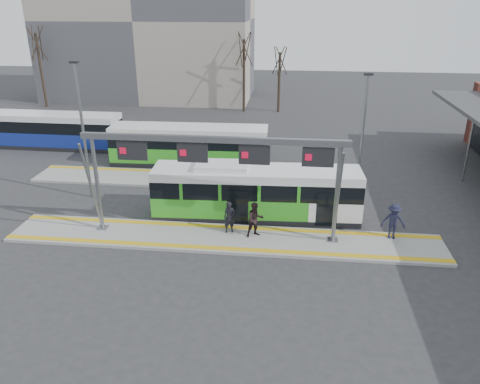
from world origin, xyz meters
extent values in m
plane|color=#2D2D30|center=(0.00, 0.00, 0.00)|extent=(120.00, 120.00, 0.00)
cube|color=gray|center=(0.00, 0.00, 0.07)|extent=(22.00, 3.00, 0.15)
cube|color=gray|center=(-4.00, 8.00, 0.07)|extent=(20.00, 3.00, 0.15)
cube|color=gold|center=(0.00, 1.15, 0.16)|extent=(22.00, 0.35, 0.02)
cube|color=gold|center=(0.00, -1.15, 0.16)|extent=(22.00, 0.35, 0.02)
cube|color=gold|center=(-4.00, 9.15, 0.16)|extent=(20.00, 0.35, 0.02)
cylinder|color=slate|center=(-6.50, 0.30, 2.67)|extent=(0.20, 0.20, 5.05)
cube|color=slate|center=(-6.50, 0.30, 0.18)|extent=(0.50, 0.50, 0.06)
cylinder|color=slate|center=(-6.50, -0.40, 2.67)|extent=(0.12, 1.46, 4.90)
cylinder|color=slate|center=(5.50, 0.30, 2.67)|extent=(0.20, 0.20, 5.05)
cube|color=slate|center=(5.50, 0.30, 0.18)|extent=(0.50, 0.50, 0.06)
cylinder|color=slate|center=(5.50, -0.40, 2.67)|extent=(0.12, 1.46, 4.90)
cube|color=slate|center=(-0.50, 0.30, 5.20)|extent=(13.00, 0.25, 0.30)
cube|color=black|center=(-4.50, 0.30, 4.50)|extent=(1.50, 0.12, 0.95)
cube|color=red|center=(-4.95, 0.23, 4.50)|extent=(0.32, 0.02, 0.32)
cube|color=black|center=(-1.50, 0.30, 4.50)|extent=(1.50, 0.12, 0.95)
cube|color=red|center=(-1.95, 0.23, 4.50)|extent=(0.32, 0.02, 0.32)
cube|color=black|center=(1.50, 0.30, 4.50)|extent=(1.50, 0.12, 0.95)
cube|color=red|center=(1.05, 0.23, 4.50)|extent=(0.32, 0.02, 0.32)
cube|color=black|center=(4.50, 0.30, 4.50)|extent=(1.50, 0.12, 0.95)
cube|color=red|center=(4.05, 0.23, 4.50)|extent=(0.32, 0.02, 0.32)
cylinder|color=slate|center=(14.80, 10.00, 2.15)|extent=(0.14, 0.14, 4.30)
cube|color=#A6988A|center=(-14.00, 36.00, 9.00)|extent=(24.00, 12.00, 18.00)
cube|color=black|center=(1.42, 2.93, 0.17)|extent=(11.42, 2.89, 0.33)
cube|color=green|center=(1.42, 2.93, 0.87)|extent=(11.42, 2.89, 1.09)
cube|color=black|center=(1.42, 2.93, 1.89)|extent=(11.42, 2.82, 0.94)
cube|color=white|center=(1.42, 2.93, 2.60)|extent=(11.42, 2.89, 0.47)
cube|color=orange|center=(7.07, 3.17, 2.50)|extent=(0.12, 1.69, 0.26)
cube|color=white|center=(-0.47, 2.85, 2.97)|extent=(2.90, 1.81, 0.28)
cylinder|color=black|center=(-2.50, 1.71, 0.47)|extent=(0.96, 0.32, 0.94)
cylinder|color=black|center=(-2.59, 3.81, 0.47)|extent=(0.96, 0.32, 0.94)
cylinder|color=black|center=(4.86, 2.02, 0.47)|extent=(0.96, 0.32, 0.94)
cylinder|color=black|center=(4.77, 4.13, 0.47)|extent=(0.96, 0.32, 0.94)
cube|color=black|center=(-4.15, 11.32, 0.17)|extent=(11.41, 2.70, 0.33)
cube|color=green|center=(-4.15, 11.32, 0.88)|extent=(11.41, 2.70, 1.09)
cube|color=black|center=(-4.15, 11.32, 1.89)|extent=(11.41, 2.62, 0.95)
cube|color=white|center=(-4.15, 11.32, 2.60)|extent=(11.41, 2.70, 0.47)
cylinder|color=black|center=(-8.10, 10.17, 0.47)|extent=(0.95, 0.31, 0.95)
cylinder|color=black|center=(-8.15, 12.28, 0.47)|extent=(0.95, 0.31, 0.95)
cylinder|color=black|center=(-0.72, 10.35, 0.47)|extent=(0.95, 0.31, 0.95)
cylinder|color=black|center=(-0.77, 12.47, 0.47)|extent=(0.95, 0.31, 0.95)
cube|color=black|center=(-15.92, 14.20, 0.16)|extent=(10.74, 2.53, 0.33)
cube|color=navy|center=(-15.92, 14.20, 0.86)|extent=(10.74, 2.53, 1.07)
cube|color=black|center=(-15.92, 14.20, 1.86)|extent=(10.74, 2.46, 0.93)
cube|color=white|center=(-15.92, 14.20, 2.56)|extent=(10.74, 2.53, 0.47)
cylinder|color=black|center=(-19.68, 13.22, 0.47)|extent=(0.93, 0.29, 0.93)
cylinder|color=black|center=(-19.65, 15.29, 0.47)|extent=(0.93, 0.29, 0.93)
cylinder|color=black|center=(-12.72, 13.12, 0.47)|extent=(0.93, 0.29, 0.93)
cylinder|color=black|center=(-12.69, 15.19, 0.47)|extent=(0.93, 0.29, 0.93)
imported|color=black|center=(0.23, 0.63, 0.98)|extent=(0.69, 0.55, 1.66)
imported|color=black|center=(1.58, 0.33, 1.07)|extent=(1.11, 1.02, 1.84)
imported|color=#1C1D32|center=(8.47, 0.88, 1.08)|extent=(1.25, 0.78, 1.87)
cylinder|color=#382B21|center=(-1.98, 28.90, 3.72)|extent=(0.28, 0.28, 7.45)
cylinder|color=#382B21|center=(1.72, 29.17, 3.08)|extent=(0.28, 0.28, 6.15)
cylinder|color=#382B21|center=(-24.28, 28.67, 3.96)|extent=(0.28, 0.28, 7.91)
cylinder|color=slate|center=(-8.90, 4.56, 4.06)|extent=(0.16, 0.16, 8.11)
cube|color=black|center=(-8.90, 4.56, 8.11)|extent=(0.50, 0.25, 0.12)
cylinder|color=slate|center=(7.25, 5.75, 3.78)|extent=(0.16, 0.16, 7.55)
cube|color=black|center=(7.25, 5.75, 7.55)|extent=(0.50, 0.25, 0.12)
camera|label=1|loc=(3.18, -20.82, 11.45)|focal=35.00mm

